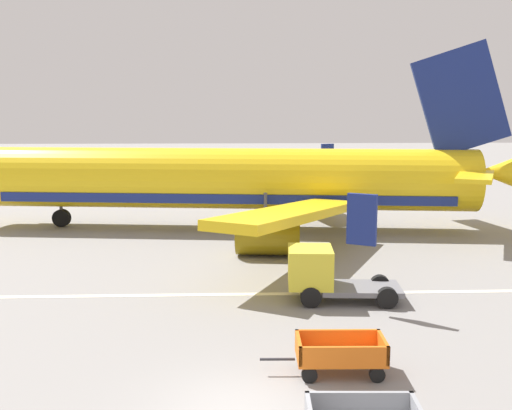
# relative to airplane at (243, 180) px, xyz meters

# --- Properties ---
(ground_plane) EXTENTS (220.00, 220.00, 0.00)m
(ground_plane) POSITION_rel_airplane_xyz_m (-0.62, -23.00, -3.05)
(ground_plane) COLOR gray
(apron_stripe) EXTENTS (120.00, 0.36, 0.01)m
(apron_stripe) POSITION_rel_airplane_xyz_m (-0.62, -13.39, -3.05)
(apron_stripe) COLOR silver
(apron_stripe) RESTS_ON ground
(airplane) EXTENTS (37.66, 30.31, 11.34)m
(airplane) POSITION_rel_airplane_xyz_m (0.00, 0.00, 0.00)
(airplane) COLOR yellow
(airplane) RESTS_ON ground
(baggage_cart_second_in_row) EXTENTS (3.57, 1.47, 1.07)m
(baggage_cart_second_in_row) POSITION_rel_airplane_xyz_m (2.32, -20.98, -2.45)
(baggage_cart_second_in_row) COLOR orange
(baggage_cart_second_in_row) RESTS_ON ground
(service_truck_beside_carts) EXTENTS (4.50, 2.28, 2.10)m
(service_truck_beside_carts) POSITION_rel_airplane_xyz_m (2.80, -14.28, -1.95)
(service_truck_beside_carts) COLOR slate
(service_truck_beside_carts) RESTS_ON ground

